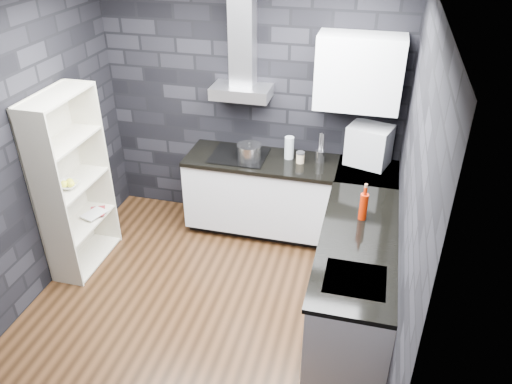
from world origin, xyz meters
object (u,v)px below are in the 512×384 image
at_px(glass_vase, 289,148).
at_px(appliance_garage, 369,145).
at_px(bookshelf, 73,184).
at_px(fruit_bowl, 68,185).
at_px(pot, 249,152).
at_px(storage_jar, 300,158).
at_px(utensil_crock, 320,156).
at_px(red_bottle, 363,207).

height_order(glass_vase, appliance_garage, appliance_garage).
relative_size(bookshelf, fruit_bowl, 8.66).
height_order(pot, bookshelf, bookshelf).
bearing_deg(storage_jar, fruit_bowl, -152.50).
bearing_deg(utensil_crock, glass_vase, 179.25).
relative_size(pot, utensil_crock, 1.93).
xyz_separation_m(red_bottle, bookshelf, (-2.71, -0.08, -0.12)).
distance_m(utensil_crock, bookshelf, 2.46).
bearing_deg(glass_vase, appliance_garage, 2.59).
relative_size(appliance_garage, bookshelf, 0.23).
bearing_deg(utensil_crock, pot, -169.44).
relative_size(glass_vase, fruit_bowl, 1.14).
distance_m(glass_vase, fruit_bowl, 2.20).
height_order(storage_jar, fruit_bowl, storage_jar).
bearing_deg(appliance_garage, storage_jar, -153.82).
height_order(pot, appliance_garage, appliance_garage).
relative_size(glass_vase, appliance_garage, 0.59).
bearing_deg(utensil_crock, storage_jar, -160.40).
height_order(pot, red_bottle, red_bottle).
distance_m(glass_vase, red_bottle, 1.27).
xyz_separation_m(bookshelf, fruit_bowl, (0.00, -0.07, 0.04)).
height_order(glass_vase, bookshelf, bookshelf).
height_order(appliance_garage, red_bottle, appliance_garage).
bearing_deg(appliance_garage, glass_vase, -160.56).
height_order(utensil_crock, appliance_garage, appliance_garage).
distance_m(utensil_crock, appliance_garage, 0.50).
distance_m(pot, utensil_crock, 0.73).
distance_m(pot, glass_vase, 0.42).
bearing_deg(bookshelf, appliance_garage, 19.02).
height_order(utensil_crock, red_bottle, red_bottle).
bearing_deg(utensil_crock, fruit_bowl, -153.16).
xyz_separation_m(storage_jar, appliance_garage, (0.67, 0.11, 0.17)).
xyz_separation_m(appliance_garage, fruit_bowl, (-2.69, -1.16, -0.19)).
distance_m(appliance_garage, fruit_bowl, 2.94).
bearing_deg(appliance_garage, fruit_bowl, -139.79).
relative_size(glass_vase, storage_jar, 2.32).
distance_m(glass_vase, storage_jar, 0.17).
height_order(appliance_garage, fruit_bowl, appliance_garage).
xyz_separation_m(pot, utensil_crock, (0.72, 0.13, -0.02)).
bearing_deg(appliance_garage, pot, -154.82).
bearing_deg(glass_vase, bookshelf, -150.85).
xyz_separation_m(glass_vase, red_bottle, (0.82, -0.97, 0.00)).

